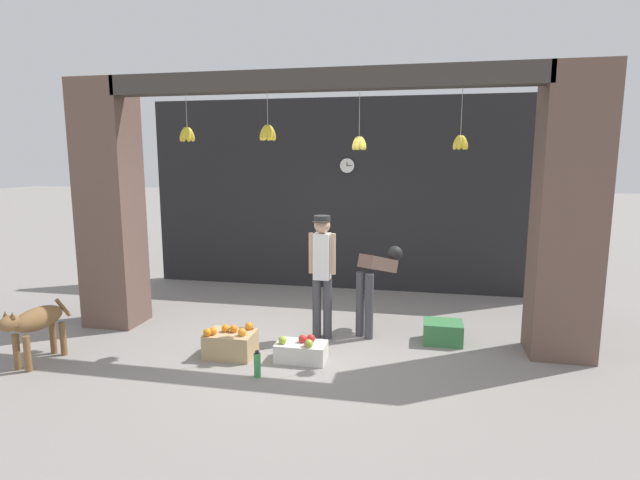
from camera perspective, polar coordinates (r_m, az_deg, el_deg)
name	(u,v)px	position (r m, az deg, el deg)	size (l,w,h in m)	color
ground_plane	(313,345)	(6.25, -0.77, -11.94)	(60.00, 60.00, 0.00)	gray
shop_back_wall	(348,195)	(8.62, 3.21, 5.12)	(7.01, 0.12, 3.27)	#232326
shop_pillar_left	(110,206)	(7.28, -22.85, 3.64)	(0.70, 0.60, 3.27)	brown
shop_pillar_right	(568,215)	(6.23, 26.48, 2.55)	(0.70, 0.60, 3.27)	brown
storefront_awning	(314,84)	(6.00, -0.71, 17.38)	(5.11, 0.27, 0.93)	#3D3833
dog	(35,323)	(6.40, -29.75, -8.20)	(0.33, 0.91, 0.69)	brown
shopkeeper	(322,268)	(6.22, 0.25, -3.21)	(0.34, 0.26, 1.57)	#424247
worker_stooping	(376,278)	(6.51, 6.39, -4.35)	(0.55, 0.78, 1.10)	#424247
fruit_crate_oranges	(231,343)	(5.97, -10.19, -11.52)	(0.55, 0.41, 0.37)	tan
fruit_crate_apples	(301,351)	(5.77, -2.15, -12.53)	(0.57, 0.33, 0.30)	silver
produce_box_green	(443,332)	(6.47, 13.86, -10.18)	(0.47, 0.38, 0.27)	#387A42
water_bottle	(257,365)	(5.42, -7.18, -13.94)	(0.07, 0.07, 0.28)	#38934C
wall_clock	(347,166)	(8.52, 3.12, 8.49)	(0.26, 0.03, 0.26)	black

